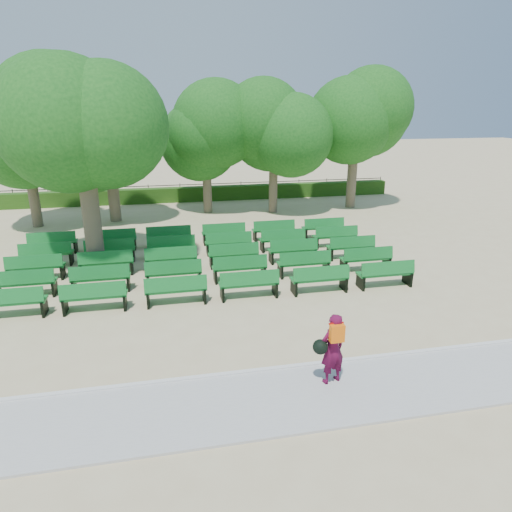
{
  "coord_description": "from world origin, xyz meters",
  "views": [
    {
      "loc": [
        -2.19,
        -15.31,
        6.01
      ],
      "look_at": [
        0.8,
        -1.0,
        1.1
      ],
      "focal_mm": 32.0,
      "sensor_mm": 36.0,
      "label": 1
    }
  ],
  "objects": [
    {
      "name": "ground",
      "position": [
        0.0,
        0.0,
        0.0
      ],
      "size": [
        120.0,
        120.0,
        0.0
      ],
      "primitive_type": "plane",
      "color": "tan"
    },
    {
      "name": "paving",
      "position": [
        0.0,
        -7.4,
        0.03
      ],
      "size": [
        30.0,
        2.2,
        0.06
      ],
      "primitive_type": "cube",
      "color": "#B2B1AD",
      "rests_on": "ground"
    },
    {
      "name": "curb",
      "position": [
        0.0,
        -6.25,
        0.05
      ],
      "size": [
        30.0,
        0.12,
        0.1
      ],
      "primitive_type": "cube",
      "color": "silver",
      "rests_on": "ground"
    },
    {
      "name": "hedge",
      "position": [
        0.0,
        14.0,
        0.45
      ],
      "size": [
        26.0,
        0.7,
        0.9
      ],
      "primitive_type": "cube",
      "color": "#264F14",
      "rests_on": "ground"
    },
    {
      "name": "fence",
      "position": [
        0.0,
        14.4,
        0.0
      ],
      "size": [
        26.0,
        0.1,
        1.02
      ],
      "primitive_type": null,
      "color": "black",
      "rests_on": "ground"
    },
    {
      "name": "tree_line",
      "position": [
        0.0,
        10.0,
        0.0
      ],
      "size": [
        21.8,
        6.8,
        7.04
      ],
      "primitive_type": null,
      "color": "#1D5E1A",
      "rests_on": "ground"
    },
    {
      "name": "bench_array",
      "position": [
        -0.8,
        1.22,
        0.1
      ],
      "size": [
        1.93,
        0.64,
        1.21
      ],
      "rotation": [
        0.0,
        0.0,
        0.02
      ],
      "color": "#137029",
      "rests_on": "ground"
    },
    {
      "name": "tree_among",
      "position": [
        -4.7,
        1.47,
        4.89
      ],
      "size": [
        4.95,
        4.95,
        7.16
      ],
      "color": "brown",
      "rests_on": "ground"
    },
    {
      "name": "person",
      "position": [
        1.25,
        -7.01,
        0.92
      ],
      "size": [
        0.82,
        0.55,
        1.66
      ],
      "rotation": [
        0.0,
        0.0,
        3.42
      ],
      "color": "#4F0B2B",
      "rests_on": "ground"
    }
  ]
}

